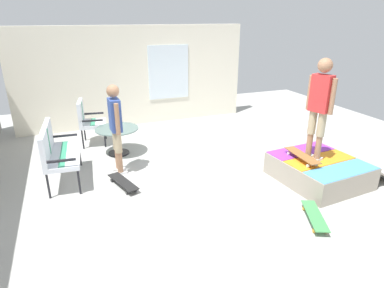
# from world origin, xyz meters

# --- Properties ---
(ground_plane) EXTENTS (12.00, 12.00, 0.10)m
(ground_plane) POSITION_xyz_m (0.00, 0.00, -0.05)
(ground_plane) COLOR #A8A8A3
(house_facade) EXTENTS (0.23, 6.00, 2.55)m
(house_facade) POSITION_xyz_m (3.80, 0.49, 1.27)
(house_facade) COLOR silver
(house_facade) RESTS_ON ground_plane
(skate_ramp) EXTENTS (1.56, 1.96, 0.41)m
(skate_ramp) POSITION_xyz_m (-0.70, -1.81, 0.21)
(skate_ramp) COLOR gray
(skate_ramp) RESTS_ON ground_plane
(patio_bench) EXTENTS (1.29, 0.64, 1.02)m
(patio_bench) POSITION_xyz_m (0.92, 2.51, 0.62)
(patio_bench) COLOR black
(patio_bench) RESTS_ON ground_plane
(patio_chair_near_house) EXTENTS (0.69, 0.63, 1.02)m
(patio_chair_near_house) POSITION_xyz_m (2.62, 1.85, 0.61)
(patio_chair_near_house) COLOR black
(patio_chair_near_house) RESTS_ON ground_plane
(patio_table) EXTENTS (0.90, 0.90, 0.57)m
(patio_table) POSITION_xyz_m (1.82, 1.33, 0.40)
(patio_table) COLOR black
(patio_table) RESTS_ON ground_plane
(person_watching) EXTENTS (0.48, 0.25, 1.66)m
(person_watching) POSITION_xyz_m (0.90, 1.46, 0.97)
(person_watching) COLOR silver
(person_watching) RESTS_ON ground_plane
(person_skater) EXTENTS (0.46, 0.32, 1.74)m
(person_skater) POSITION_xyz_m (-0.65, -1.65, 1.43)
(person_skater) COLOR silver
(person_skater) RESTS_ON skate_ramp
(skateboard_by_bench) EXTENTS (0.82, 0.43, 0.10)m
(skateboard_by_bench) POSITION_xyz_m (0.32, 1.50, 0.08)
(skateboard_by_bench) COLOR black
(skateboard_by_bench) RESTS_ON ground_plane
(skateboard_spare) EXTENTS (0.81, 0.52, 0.10)m
(skateboard_spare) POSITION_xyz_m (-1.70, -0.89, 0.08)
(skateboard_spare) COLOR #3F8C4C
(skateboard_spare) RESTS_ON ground_plane
(skateboard_on_ramp) EXTENTS (0.81, 0.24, 0.10)m
(skateboard_on_ramp) POSITION_xyz_m (-0.61, -1.46, 0.50)
(skateboard_on_ramp) COLOR brown
(skateboard_on_ramp) RESTS_ON skate_ramp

